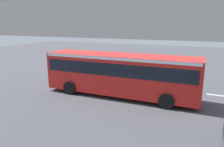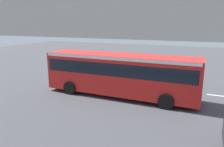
{
  "view_description": "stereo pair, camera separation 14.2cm",
  "coord_description": "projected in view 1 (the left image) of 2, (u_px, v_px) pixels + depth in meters",
  "views": [
    {
      "loc": [
        -4.52,
        14.64,
        5.38
      ],
      "look_at": [
        1.87,
        -0.12,
        1.6
      ],
      "focal_mm": 34.2,
      "sensor_mm": 36.0,
      "label": 1
    },
    {
      "loc": [
        -4.65,
        14.58,
        5.38
      ],
      "look_at": [
        1.87,
        -0.12,
        1.6
      ],
      "focal_mm": 34.2,
      "sensor_mm": 36.0,
      "label": 2
    }
  ],
  "objects": [
    {
      "name": "pedestrian",
      "position": [
        175.0,
        77.0,
        18.45
      ],
      "size": [
        0.38,
        0.38,
        1.79
      ],
      "color": "#2D2D38",
      "rests_on": "ground"
    },
    {
      "name": "city_bus",
      "position": [
        120.0,
        71.0,
        15.94
      ],
      "size": [
        11.54,
        2.85,
        3.15
      ],
      "color": "red",
      "rests_on": "ground"
    },
    {
      "name": "lane_dash_leftmost",
      "position": [
        221.0,
        96.0,
        16.29
      ],
      "size": [
        2.0,
        0.2,
        0.01
      ],
      "primitive_type": "cube",
      "color": "silver",
      "rests_on": "ground"
    },
    {
      "name": "ground",
      "position": [
        134.0,
        97.0,
        16.05
      ],
      "size": [
        80.0,
        80.0,
        0.0
      ],
      "primitive_type": "plane",
      "color": "#424247"
    },
    {
      "name": "lane_dash_right",
      "position": [
        85.0,
        80.0,
        20.94
      ],
      "size": [
        2.0,
        0.2,
        0.01
      ],
      "primitive_type": "cube",
      "color": "silver",
      "rests_on": "ground"
    },
    {
      "name": "lane_dash_left",
      "position": [
        167.0,
        89.0,
        17.84
      ],
      "size": [
        2.0,
        0.2,
        0.01
      ],
      "primitive_type": "cube",
      "color": "silver",
      "rests_on": "ground"
    },
    {
      "name": "lane_dash_centre",
      "position": [
        123.0,
        84.0,
        19.39
      ],
      "size": [
        2.0,
        0.2,
        0.01
      ],
      "primitive_type": "cube",
      "color": "silver",
      "rests_on": "ground"
    }
  ]
}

